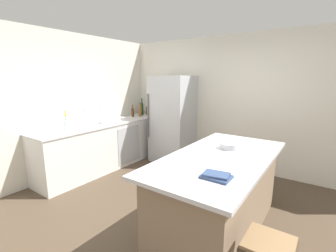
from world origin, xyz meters
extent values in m
plane|color=#4C3D2D|center=(0.00, 0.00, 0.00)|extent=(7.20, 7.20, 0.00)
cube|color=silver|center=(0.00, 2.25, 1.30)|extent=(6.00, 0.10, 2.60)
cube|color=silver|center=(-2.45, 0.00, 1.30)|extent=(0.10, 6.00, 2.60)
cube|color=silver|center=(-2.08, 0.72, 0.45)|extent=(0.64, 2.76, 0.89)
cube|color=silver|center=(-2.08, 0.72, 0.91)|extent=(0.67, 2.79, 0.03)
cube|color=#B2B5BA|center=(-1.75, 1.06, 0.45)|extent=(0.01, 0.60, 0.75)
cube|color=#8E755B|center=(0.59, 0.16, 0.44)|extent=(0.86, 1.87, 0.88)
cube|color=silver|center=(0.59, 0.16, 0.90)|extent=(1.02, 2.07, 0.04)
cube|color=#B7BABF|center=(-1.20, 1.84, 0.92)|extent=(0.82, 0.71, 1.84)
cylinder|color=#4C4C51|center=(-1.57, 1.47, 1.01)|extent=(0.02, 0.02, 0.92)
cube|color=#473828|center=(1.30, -0.60, 0.57)|extent=(0.36, 0.36, 0.04)
cube|color=olive|center=(1.30, -0.60, 0.61)|extent=(0.34, 0.34, 0.03)
cylinder|color=silver|center=(-2.14, 0.34, 0.93)|extent=(0.05, 0.05, 0.02)
cylinder|color=silver|center=(-2.14, 0.34, 1.08)|extent=(0.02, 0.02, 0.28)
cylinder|color=silver|center=(-2.08, 0.34, 1.20)|extent=(0.14, 0.02, 0.02)
cylinder|color=silver|center=(-2.12, -0.06, 0.99)|extent=(0.09, 0.09, 0.15)
cylinder|color=#4C7F3D|center=(-2.13, -0.05, 1.10)|extent=(0.01, 0.03, 0.25)
sphere|color=yellow|center=(-2.13, -0.05, 1.23)|extent=(0.04, 0.04, 0.04)
cylinder|color=#4C7F3D|center=(-2.12, -0.06, 1.08)|extent=(0.01, 0.01, 0.21)
sphere|color=yellow|center=(-2.12, -0.06, 1.18)|extent=(0.04, 0.04, 0.04)
cylinder|color=#4C7F3D|center=(-2.10, -0.06, 1.07)|extent=(0.01, 0.04, 0.19)
sphere|color=yellow|center=(-2.10, -0.06, 1.17)|extent=(0.04, 0.04, 0.04)
cylinder|color=gray|center=(-2.09, 0.67, 0.93)|extent=(0.14, 0.14, 0.01)
cylinder|color=white|center=(-2.09, 0.67, 1.06)|extent=(0.11, 0.11, 0.26)
cylinder|color=gray|center=(-2.09, 0.67, 1.21)|extent=(0.02, 0.02, 0.04)
cylinder|color=brown|center=(-2.01, 2.00, 1.02)|extent=(0.09, 0.09, 0.20)
cylinder|color=brown|center=(-2.01, 2.00, 1.14)|extent=(0.03, 0.03, 0.05)
cylinder|color=black|center=(-2.01, 2.00, 1.18)|extent=(0.04, 0.04, 0.01)
cylinder|color=#19381E|center=(-2.12, 1.91, 1.06)|extent=(0.07, 0.07, 0.28)
cylinder|color=#19381E|center=(-2.12, 1.91, 1.25)|extent=(0.03, 0.03, 0.10)
cylinder|color=black|center=(-2.12, 1.91, 1.31)|extent=(0.03, 0.03, 0.01)
cylinder|color=olive|center=(-2.08, 1.81, 1.03)|extent=(0.06, 0.06, 0.21)
cylinder|color=olive|center=(-2.08, 1.81, 1.17)|extent=(0.03, 0.03, 0.08)
cylinder|color=black|center=(-2.08, 1.81, 1.21)|extent=(0.03, 0.03, 0.01)
cylinder|color=#994C23|center=(-2.01, 1.71, 1.03)|extent=(0.05, 0.05, 0.21)
cylinder|color=#994C23|center=(-2.01, 1.71, 1.17)|extent=(0.02, 0.02, 0.08)
cylinder|color=black|center=(-2.01, 1.71, 1.22)|extent=(0.02, 0.02, 0.01)
cylinder|color=#5B3319|center=(-2.15, 1.62, 1.01)|extent=(0.06, 0.06, 0.19)
cylinder|color=#5B3319|center=(-2.15, 1.62, 1.14)|extent=(0.02, 0.02, 0.07)
cylinder|color=black|center=(-2.15, 1.62, 1.18)|extent=(0.03, 0.03, 0.01)
cube|color=#334770|center=(0.79, -0.42, 0.93)|extent=(0.25, 0.19, 0.02)
cube|color=#334770|center=(0.79, -0.42, 0.95)|extent=(0.25, 0.19, 0.02)
cylinder|color=#B2B5BA|center=(0.57, 0.50, 0.96)|extent=(0.24, 0.24, 0.07)
camera|label=1|loc=(1.56, -2.25, 1.80)|focal=24.92mm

